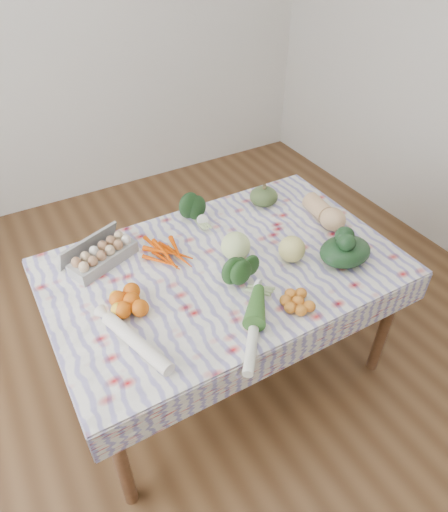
{
  "coord_description": "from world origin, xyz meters",
  "views": [
    {
      "loc": [
        -0.82,
        -1.43,
        2.19
      ],
      "look_at": [
        0.0,
        0.0,
        0.82
      ],
      "focal_mm": 32.0,
      "sensor_mm": 36.0,
      "label": 1
    }
  ],
  "objects": [
    {
      "name": "kabocha_squash",
      "position": [
        0.46,
        0.35,
        0.81
      ],
      "size": [
        0.17,
        0.17,
        0.1
      ],
      "primitive_type": "ellipsoid",
      "rotation": [
        0.0,
        0.0,
        0.08
      ],
      "color": "#44592D",
      "rests_on": "tablecloth"
    },
    {
      "name": "tablecloth",
      "position": [
        0.0,
        0.0,
        0.76
      ],
      "size": [
        1.66,
        1.06,
        0.01
      ],
      "primitive_type": "cube",
      "color": "silver",
      "rests_on": "dining_table"
    },
    {
      "name": "cabbage",
      "position": [
        0.08,
        0.02,
        0.83
      ],
      "size": [
        0.17,
        0.17,
        0.14
      ],
      "primitive_type": "sphere",
      "rotation": [
        0.0,
        0.0,
        0.19
      ],
      "color": "#CAE18C",
      "rests_on": "tablecloth"
    },
    {
      "name": "broccoli",
      "position": [
        0.01,
        -0.19,
        0.82
      ],
      "size": [
        0.21,
        0.21,
        0.11
      ],
      "primitive_type": "ellipsoid",
      "rotation": [
        0.0,
        0.0,
        0.53
      ],
      "color": "#20471C",
      "rests_on": "tablecloth"
    },
    {
      "name": "leek",
      "position": [
        -0.11,
        -0.43,
        0.79
      ],
      "size": [
        0.3,
        0.36,
        0.05
      ],
      "primitive_type": "cylinder",
      "rotation": [
        1.57,
        0.0,
        -0.67
      ],
      "color": "white",
      "rests_on": "tablecloth"
    },
    {
      "name": "ground",
      "position": [
        0.0,
        0.0,
        0.0
      ],
      "size": [
        4.5,
        4.5,
        0.0
      ],
      "primitive_type": "plane",
      "color": "#51341C",
      "rests_on": "ground"
    },
    {
      "name": "wall_back",
      "position": [
        0.0,
        2.25,
        1.4
      ],
      "size": [
        4.0,
        0.04,
        2.8
      ],
      "primitive_type": "cube",
      "color": "silver",
      "rests_on": "ground"
    },
    {
      "name": "carrot_bunch",
      "position": [
        -0.22,
        0.2,
        0.78
      ],
      "size": [
        0.26,
        0.24,
        0.04
      ],
      "primitive_type": "cube",
      "rotation": [
        0.0,
        0.0,
        0.22
      ],
      "color": "#DB4600",
      "rests_on": "tablecloth"
    },
    {
      "name": "butternut_squash",
      "position": [
        0.65,
        0.05,
        0.83
      ],
      "size": [
        0.16,
        0.29,
        0.13
      ],
      "primitive_type": "ellipsoid",
      "rotation": [
        0.0,
        0.0,
        -0.11
      ],
      "color": "tan",
      "rests_on": "tablecloth"
    },
    {
      "name": "dining_table",
      "position": [
        0.0,
        0.0,
        0.68
      ],
      "size": [
        1.6,
        1.0,
        0.75
      ],
      "color": "brown",
      "rests_on": "ground"
    },
    {
      "name": "egg_carton",
      "position": [
        -0.49,
        0.3,
        0.81
      ],
      "size": [
        0.36,
        0.25,
        0.09
      ],
      "primitive_type": "cube",
      "rotation": [
        0.0,
        0.0,
        0.38
      ],
      "color": "#999995",
      "rests_on": "tablecloth"
    },
    {
      "name": "mandarin_cluster",
      "position": [
        0.14,
        -0.39,
        0.79
      ],
      "size": [
        0.21,
        0.21,
        0.05
      ],
      "primitive_type": "cube",
      "rotation": [
        0.0,
        0.0,
        -0.2
      ],
      "color": "orange",
      "rests_on": "tablecloth"
    },
    {
      "name": "daikon",
      "position": [
        -0.54,
        -0.26,
        0.79
      ],
      "size": [
        0.17,
        0.4,
        0.06
      ],
      "primitive_type": "cylinder",
      "rotation": [
        1.57,
        0.0,
        0.29
      ],
      "color": "white",
      "rests_on": "tablecloth"
    },
    {
      "name": "orange_cluster",
      "position": [
        -0.48,
        -0.04,
        0.8
      ],
      "size": [
        0.25,
        0.25,
        0.08
      ],
      "primitive_type": "cube",
      "rotation": [
        0.0,
        0.0,
        -0.05
      ],
      "color": "#D65A0C",
      "rests_on": "tablecloth"
    },
    {
      "name": "kale_bunch",
      "position": [
        0.07,
        0.38,
        0.83
      ],
      "size": [
        0.19,
        0.17,
        0.14
      ],
      "primitive_type": "ellipsoid",
      "rotation": [
        0.0,
        0.0,
        -0.22
      ],
      "color": "#173416",
      "rests_on": "tablecloth"
    },
    {
      "name": "spinach_bag",
      "position": [
        0.52,
        -0.26,
        0.82
      ],
      "size": [
        0.29,
        0.24,
        0.11
      ],
      "primitive_type": "ellipsoid",
      "rotation": [
        0.0,
        0.0,
        -0.13
      ],
      "color": "black",
      "rests_on": "tablecloth"
    },
    {
      "name": "grapefruit",
      "position": [
        0.3,
        -0.12,
        0.83
      ],
      "size": [
        0.16,
        0.16,
        0.13
      ],
      "primitive_type": "sphere",
      "rotation": [
        0.0,
        0.0,
        -0.27
      ],
      "color": "#DBD371",
      "rests_on": "tablecloth"
    }
  ]
}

